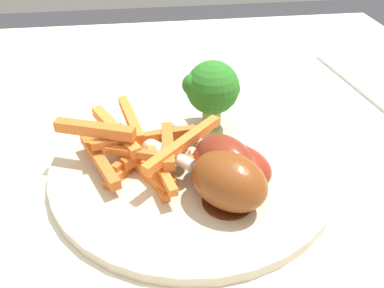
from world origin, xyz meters
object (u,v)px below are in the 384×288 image
object	(u,v)px
broccoli_floret_front	(211,88)
fork	(352,81)
chicken_drumstick_near	(225,180)
dinner_plate	(192,164)
chicken_drumstick_extra	(224,165)
dining_table	(226,269)
chicken_drumstick_far	(222,161)
carrot_fries_pile	(137,148)

from	to	relation	value
broccoli_floret_front	fork	world-z (taller)	broccoli_floret_front
chicken_drumstick_near	fork	size ratio (longest dim) A/B	0.57
dinner_plate	broccoli_floret_front	world-z (taller)	broccoli_floret_front
dinner_plate	chicken_drumstick_extra	bearing A→B (deg)	33.06
chicken_drumstick_near	chicken_drumstick_extra	world-z (taller)	chicken_drumstick_near
chicken_drumstick_extra	dining_table	bearing A→B (deg)	18.76
chicken_drumstick_near	chicken_drumstick_far	world-z (taller)	chicken_drumstick_near
dining_table	broccoli_floret_front	world-z (taller)	broccoli_floret_front
dining_table	carrot_fries_pile	bearing A→B (deg)	-122.72
dinner_plate	chicken_drumstick_near	bearing A→B (deg)	17.92
dining_table	fork	size ratio (longest dim) A/B	5.56
carrot_fries_pile	broccoli_floret_front	bearing A→B (deg)	124.95
chicken_drumstick_near	broccoli_floret_front	bearing A→B (deg)	176.12
fork	chicken_drumstick_extra	bearing A→B (deg)	-54.96
dinner_plate	broccoli_floret_front	distance (m)	0.09
chicken_drumstick_extra	fork	bearing A→B (deg)	131.12
carrot_fries_pile	chicken_drumstick_near	size ratio (longest dim) A/B	1.55
dinner_plate	chicken_drumstick_far	world-z (taller)	chicken_drumstick_far
dining_table	dinner_plate	bearing A→B (deg)	-150.68
chicken_drumstick_far	chicken_drumstick_extra	distance (m)	0.00
chicken_drumstick_near	chicken_drumstick_extra	bearing A→B (deg)	169.24
dining_table	fork	bearing A→B (deg)	133.93
dining_table	broccoli_floret_front	distance (m)	0.20
carrot_fries_pile	fork	size ratio (longest dim) A/B	0.89
broccoli_floret_front	chicken_drumstick_near	distance (m)	0.13
dinner_plate	chicken_drumstick_far	distance (m)	0.05
dining_table	carrot_fries_pile	xyz separation A→B (m)	(-0.06, -0.09, 0.14)
chicken_drumstick_far	dining_table	bearing A→B (deg)	21.61
carrot_fries_pile	chicken_drumstick_far	world-z (taller)	chicken_drumstick_far
dining_table	chicken_drumstick_far	world-z (taller)	chicken_drumstick_far
chicken_drumstick_near	chicken_drumstick_extra	distance (m)	0.03
dinner_plate	carrot_fries_pile	size ratio (longest dim) A/B	1.75
carrot_fries_pile	chicken_drumstick_far	distance (m)	0.09
dining_table	fork	world-z (taller)	fork
dining_table	chicken_drumstick_extra	distance (m)	0.14
carrot_fries_pile	chicken_drumstick_near	world-z (taller)	chicken_drumstick_near
chicken_drumstick_far	fork	size ratio (longest dim) A/B	0.64
carrot_fries_pile	chicken_drumstick_far	xyz separation A→B (m)	(0.04, 0.08, 0.01)
dining_table	chicken_drumstick_extra	xyz separation A→B (m)	(-0.02, -0.01, 0.14)
dining_table	chicken_drumstick_near	world-z (taller)	chicken_drumstick_near
dining_table	carrot_fries_pile	distance (m)	0.17
dining_table	chicken_drumstick_far	bearing A→B (deg)	-158.39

